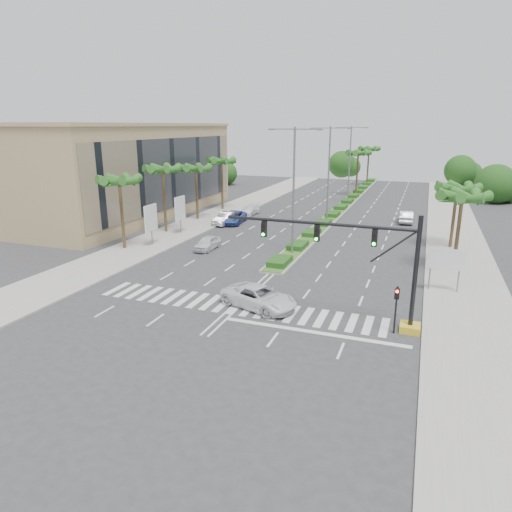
{
  "coord_description": "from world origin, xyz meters",
  "views": [
    {
      "loc": [
        11.58,
        -27.22,
        12.15
      ],
      "look_at": [
        0.5,
        2.57,
        3.0
      ],
      "focal_mm": 32.0,
      "sensor_mm": 36.0,
      "label": 1
    }
  ],
  "objects": [
    {
      "name": "streetlight_mid",
      "position": [
        0.0,
        30.0,
        6.81
      ],
      "size": [
        5.1,
        0.25,
        12.0
      ],
      "color": "slate",
      "rests_on": "ground"
    },
    {
      "name": "billboard_near",
      "position": [
        -14.5,
        12.0,
        2.96
      ],
      "size": [
        0.18,
        2.1,
        4.35
      ],
      "color": "slate",
      "rests_on": "ground"
    },
    {
      "name": "median",
      "position": [
        0.0,
        45.0,
        0.1
      ],
      "size": [
        2.2,
        75.0,
        0.2
      ],
      "primitive_type": "cube",
      "color": "gray",
      "rests_on": "ground"
    },
    {
      "name": "ground",
      "position": [
        0.0,
        0.0,
        0.0
      ],
      "size": [
        160.0,
        160.0,
        0.0
      ],
      "primitive_type": "plane",
      "color": "#333335",
      "rests_on": "ground"
    },
    {
      "name": "palm_median_a",
      "position": [
        0.0,
        55.0,
        7.17
      ],
      "size": [
        4.57,
        4.68,
        8.05
      ],
      "color": "brown",
      "rests_on": "ground"
    },
    {
      "name": "median_grass",
      "position": [
        0.0,
        45.0,
        0.22
      ],
      "size": [
        1.8,
        75.0,
        0.04
      ],
      "primitive_type": "cube",
      "color": "#396121",
      "rests_on": "median"
    },
    {
      "name": "palm_left_far",
      "position": [
        -16.5,
        26.0,
        6.5
      ],
      "size": [
        4.57,
        4.68,
        7.35
      ],
      "color": "brown",
      "rests_on": "ground"
    },
    {
      "name": "palm_left_end",
      "position": [
        -16.5,
        34.0,
        6.88
      ],
      "size": [
        4.57,
        4.68,
        7.75
      ],
      "color": "brown",
      "rests_on": "ground"
    },
    {
      "name": "streetlight_far",
      "position": [
        0.0,
        46.0,
        6.81
      ],
      "size": [
        5.1,
        0.25,
        12.0
      ],
      "color": "slate",
      "rests_on": "ground"
    },
    {
      "name": "palm_right_near",
      "position": [
        14.5,
        14.0,
        6.2
      ],
      "size": [
        4.57,
        4.68,
        7.05
      ],
      "color": "brown",
      "rests_on": "ground"
    },
    {
      "name": "palm_median_b",
      "position": [
        0.0,
        70.0,
        7.17
      ],
      "size": [
        4.57,
        4.68,
        8.05
      ],
      "color": "brown",
      "rests_on": "ground"
    },
    {
      "name": "footpath_left",
      "position": [
        -15.2,
        20.0,
        0.07
      ],
      "size": [
        6.0,
        120.0,
        0.15
      ],
      "primitive_type": "cube",
      "color": "gray",
      "rests_on": "ground"
    },
    {
      "name": "car_parked_d",
      "position": [
        -11.32,
        31.89,
        0.65
      ],
      "size": [
        1.98,
        4.57,
        1.31
      ],
      "primitive_type": "imported",
      "rotation": [
        0.0,
        0.0,
        -0.03
      ],
      "color": "white",
      "rests_on": "ground"
    },
    {
      "name": "palm_right_far",
      "position": [
        14.5,
        22.0,
        5.91
      ],
      "size": [
        4.57,
        4.68,
        6.75
      ],
      "color": "brown",
      "rests_on": "ground"
    },
    {
      "name": "building",
      "position": [
        -26.0,
        26.0,
        6.0
      ],
      "size": [
        12.0,
        36.0,
        12.0
      ],
      "primitive_type": "cube",
      "color": "tan",
      "rests_on": "ground"
    },
    {
      "name": "car_parked_a",
      "position": [
        -8.58,
        12.87,
        0.68
      ],
      "size": [
        1.62,
        4.0,
        1.36
      ],
      "primitive_type": "imported",
      "rotation": [
        0.0,
        0.0,
        0.0
      ],
      "color": "silver",
      "rests_on": "ground"
    },
    {
      "name": "car_parked_c",
      "position": [
        -11.2,
        25.56,
        0.77
      ],
      "size": [
        3.19,
        5.8,
        1.54
      ],
      "primitive_type": "imported",
      "rotation": [
        0.0,
        0.0,
        0.12
      ],
      "color": "#314A98",
      "rests_on": "ground"
    },
    {
      "name": "palm_left_mid",
      "position": [
        -16.5,
        18.0,
        7.08
      ],
      "size": [
        4.57,
        4.68,
        7.95
      ],
      "color": "brown",
      "rests_on": "ground"
    },
    {
      "name": "streetlight_near",
      "position": [
        0.0,
        14.0,
        6.81
      ],
      "size": [
        5.1,
        0.25,
        12.0
      ],
      "color": "slate",
      "rests_on": "ground"
    },
    {
      "name": "footpath_right",
      "position": [
        15.2,
        20.0,
        0.07
      ],
      "size": [
        6.0,
        120.0,
        0.15
      ],
      "primitive_type": "cube",
      "color": "gray",
      "rests_on": "ground"
    },
    {
      "name": "billboard_far",
      "position": [
        -14.5,
        18.0,
        2.96
      ],
      "size": [
        0.18,
        2.1,
        4.35
      ],
      "color": "slate",
      "rests_on": "ground"
    },
    {
      "name": "direction_sign",
      "position": [
        13.5,
        7.99,
        2.45
      ],
      "size": [
        2.7,
        0.11,
        3.4
      ],
      "color": "slate",
      "rests_on": "ground"
    },
    {
      "name": "signal_gantry",
      "position": [
        9.27,
        -0.0,
        3.46
      ],
      "size": [
        12.6,
        1.2,
        7.2
      ],
      "color": "gold",
      "rests_on": "ground"
    },
    {
      "name": "car_parked_b",
      "position": [
        -11.8,
        24.68,
        0.77
      ],
      "size": [
        2.03,
        4.82,
        1.55
      ],
      "primitive_type": "imported",
      "rotation": [
        0.0,
        0.0,
        -0.09
      ],
      "color": "#BBBABF",
      "rests_on": "ground"
    },
    {
      "name": "pedestrian_signal",
      "position": [
        10.6,
        -0.68,
        2.04
      ],
      "size": [
        0.28,
        0.36,
        3.0
      ],
      "color": "black",
      "rests_on": "ground"
    },
    {
      "name": "car_right",
      "position": [
        9.58,
        33.75,
        0.78
      ],
      "size": [
        1.86,
        4.81,
        1.56
      ],
      "primitive_type": "imported",
      "rotation": [
        0.0,
        0.0,
        3.18
      ],
      "color": "silver",
      "rests_on": "ground"
    },
    {
      "name": "palm_left_near",
      "position": [
        -16.5,
        10.0,
        6.69
      ],
      "size": [
        4.57,
        4.68,
        7.55
      ],
      "color": "brown",
      "rests_on": "ground"
    },
    {
      "name": "car_crossing",
      "position": [
        1.56,
        0.31,
        0.77
      ],
      "size": [
        6.06,
        4.23,
        1.54
      ],
      "primitive_type": "imported",
      "rotation": [
        0.0,
        0.0,
        1.24
      ],
      "color": "white",
      "rests_on": "ground"
    }
  ]
}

